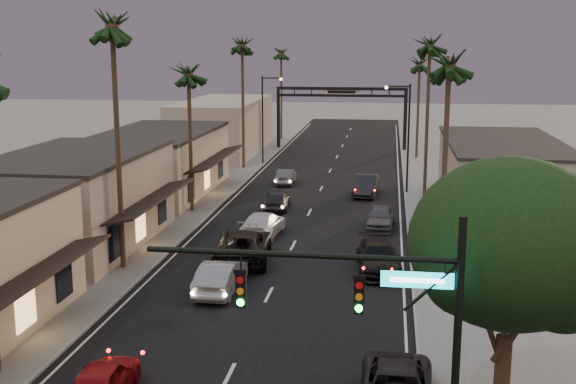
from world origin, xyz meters
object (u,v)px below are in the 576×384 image
(oncoming_silver, at_px, (221,277))
(corner_tree, at_px, (513,251))
(traffic_signal, at_px, (385,313))
(palm_lc, at_px, (188,68))
(streetlight_left, at_px, (265,113))
(oncoming_red, at_px, (103,380))
(curbside_black, at_px, (378,258))
(palm_ra, at_px, (449,57))
(palm_ld, at_px, (242,41))
(palm_rc, at_px, (420,60))
(palm_lb, at_px, (112,19))
(arch, at_px, (341,102))
(oncoming_pickup, at_px, (243,245))
(palm_rb, at_px, (430,40))
(streetlight_right, at_px, (405,129))
(palm_far, at_px, (281,50))

(oncoming_silver, bearing_deg, corner_tree, 137.13)
(traffic_signal, height_order, palm_lc, palm_lc)
(streetlight_left, relative_size, oncoming_red, 2.11)
(palm_lc, xyz_separation_m, curbside_black, (13.86, -12.46, -9.69))
(palm_ra, relative_size, oncoming_red, 3.09)
(curbside_black, bearing_deg, palm_ld, 107.74)
(curbside_black, bearing_deg, palm_rc, 79.24)
(palm_lb, distance_m, oncoming_silver, 14.32)
(arch, bearing_deg, corner_tree, -81.38)
(corner_tree, xyz_separation_m, palm_lc, (-18.08, 28.55, 4.49))
(traffic_signal, xyz_separation_m, palm_lb, (-14.29, 18.00, 8.30))
(palm_ld, height_order, oncoming_pickup, palm_ld)
(corner_tree, bearing_deg, palm_rb, 91.37)
(streetlight_left, relative_size, palm_ra, 0.68)
(oncoming_red, height_order, oncoming_silver, oncoming_silver)
(corner_tree, height_order, palm_ld, palm_ld)
(arch, height_order, palm_ra, palm_ra)
(streetlight_right, distance_m, palm_rc, 19.75)
(streetlight_right, distance_m, curbside_black, 22.00)
(traffic_signal, distance_m, streetlight_right, 41.02)
(palm_rb, xyz_separation_m, oncoming_red, (-12.48, -36.37, -11.69))
(palm_rc, bearing_deg, palm_ra, -90.00)
(streetlight_left, height_order, palm_rb, palm_rb)
(palm_lb, bearing_deg, corner_tree, -38.83)
(traffic_signal, bearing_deg, palm_rb, 85.84)
(oncoming_pickup, height_order, curbside_black, oncoming_pickup)
(palm_lb, distance_m, palm_rb, 27.94)
(streetlight_right, relative_size, oncoming_silver, 1.85)
(curbside_black, bearing_deg, palm_lb, -179.70)
(traffic_signal, xyz_separation_m, oncoming_red, (-9.57, 3.63, -4.35))
(traffic_signal, bearing_deg, palm_ra, 81.72)
(streetlight_right, distance_m, palm_rb, 7.35)
(corner_tree, xyz_separation_m, palm_lb, (-18.08, 14.55, 7.41))
(palm_rc, distance_m, oncoming_pickup, 42.04)
(palm_lb, distance_m, oncoming_red, 19.72)
(palm_ra, xyz_separation_m, palm_rc, (0.00, 40.00, -0.97))
(corner_tree, xyz_separation_m, oncoming_silver, (-11.90, 11.62, -5.18))
(corner_tree, height_order, oncoming_pickup, corner_tree)
(palm_rb, xyz_separation_m, palm_rc, (0.00, 20.00, -1.95))
(streetlight_left, distance_m, curbside_black, 36.83)
(palm_lb, bearing_deg, oncoming_pickup, 22.55)
(arch, relative_size, palm_far, 1.15)
(arch, xyz_separation_m, palm_lb, (-8.60, -48.00, 7.85))
(palm_rc, height_order, oncoming_pickup, palm_rc)
(palm_ra, xyz_separation_m, curbside_black, (-3.34, -0.46, -10.67))
(streetlight_right, distance_m, oncoming_pickup, 22.89)
(palm_lc, bearing_deg, curbside_black, -41.96)
(arch, bearing_deg, palm_far, 136.05)
(palm_lb, relative_size, oncoming_silver, 3.13)
(traffic_signal, height_order, streetlight_right, streetlight_right)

